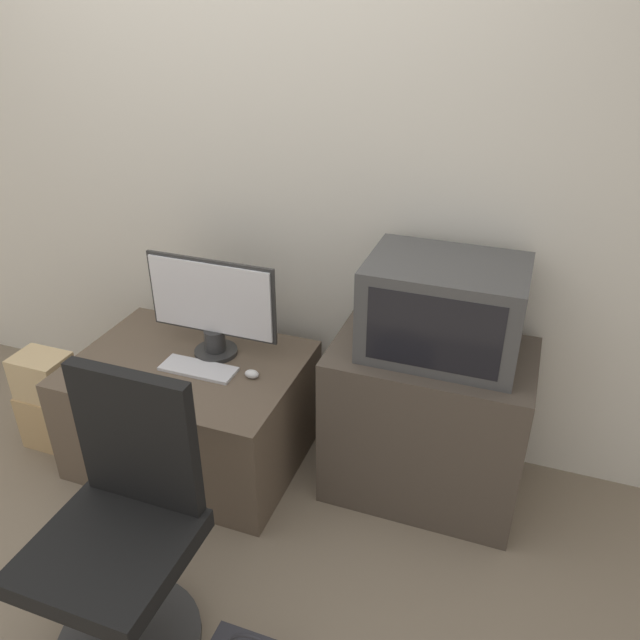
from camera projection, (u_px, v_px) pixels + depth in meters
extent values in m
plane|color=#7F705B|center=(110.00, 604.00, 2.26)|extent=(12.00, 12.00, 0.00)
cube|color=silver|center=(249.00, 158.00, 2.72)|extent=(4.40, 0.05, 2.60)
cube|color=brown|center=(192.00, 409.00, 2.86)|extent=(0.99, 0.74, 0.51)
cube|color=#4C4238|center=(426.00, 421.00, 2.63)|extent=(0.80, 0.52, 0.70)
cylinder|color=#2D2D2D|center=(216.00, 351.00, 2.79)|extent=(0.19, 0.19, 0.02)
cylinder|color=#2D2D2D|center=(215.00, 340.00, 2.76)|extent=(0.09, 0.09, 0.10)
cube|color=#2D2D2D|center=(212.00, 297.00, 2.67)|extent=(0.60, 0.01, 0.35)
cube|color=silver|center=(211.00, 298.00, 2.66)|extent=(0.57, 0.02, 0.32)
cube|color=silver|center=(198.00, 369.00, 2.67)|extent=(0.33, 0.12, 0.01)
ellipsoid|color=silver|center=(252.00, 374.00, 2.62)|extent=(0.06, 0.04, 0.04)
cube|color=#474747|center=(444.00, 308.00, 2.38)|extent=(0.59, 0.42, 0.38)
cube|color=black|center=(433.00, 333.00, 2.21)|extent=(0.48, 0.01, 0.29)
cylinder|color=#333333|center=(130.00, 639.00, 2.12)|extent=(0.48, 0.48, 0.03)
cylinder|color=#4C4C51|center=(121.00, 599.00, 2.02)|extent=(0.05, 0.05, 0.38)
cube|color=black|center=(110.00, 552.00, 1.92)|extent=(0.47, 0.47, 0.07)
cube|color=black|center=(136.00, 439.00, 1.95)|extent=(0.42, 0.05, 0.50)
cube|color=tan|center=(54.00, 418.00, 2.99)|extent=(0.26, 0.20, 0.28)
cube|color=#D1B27F|center=(43.00, 376.00, 2.87)|extent=(0.24, 0.18, 0.21)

